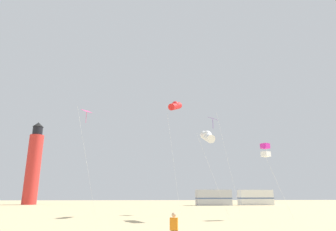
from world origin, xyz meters
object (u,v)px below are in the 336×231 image
kite_box_magenta (265,150)px  kite_diamond_violet (214,122)px  lighthouse_distant (34,165)px  kite_tube_scarlet (175,106)px  kite_flyer_standing (174,225)px  kite_diamond_rainbow (87,115)px  rv_van_silver (213,198)px  kite_tube_white (207,136)px  rv_van_white (255,197)px

kite_box_magenta → kite_diamond_violet: kite_diamond_violet is taller
kite_diamond_violet → lighthouse_distant: size_ratio=0.62×
kite_diamond_violet → kite_tube_scarlet: size_ratio=0.90×
kite_flyer_standing → kite_diamond_rainbow: bearing=-50.9°
kite_flyer_standing → rv_van_silver: rv_van_silver is taller
kite_flyer_standing → lighthouse_distant: bearing=-50.3°
kite_box_magenta → kite_tube_white: kite_tube_white is taller
rv_van_silver → rv_van_white: (8.54, 1.55, 0.00)m
kite_box_magenta → kite_tube_white: (-5.04, -0.08, 1.12)m
kite_box_magenta → rv_van_white: 34.36m
kite_tube_white → kite_flyer_standing: bearing=-110.4°
rv_van_silver → kite_diamond_violet: bearing=-103.8°
kite_box_magenta → kite_tube_white: 5.16m
kite_flyer_standing → lighthouse_distant: 54.55m
kite_box_magenta → lighthouse_distant: lighthouse_distant is taller
kite_box_magenta → kite_diamond_violet: size_ratio=0.59×
kite_tube_white → rv_van_silver: bearing=76.5°
rv_van_silver → kite_diamond_rainbow: bearing=-126.8°
kite_box_magenta → kite_tube_white: size_ratio=0.83×
rv_van_silver → kite_flyer_standing: bearing=-107.1°
lighthouse_distant → rv_van_white: size_ratio=2.58×
kite_diamond_violet → rv_van_white: bearing=61.7°
kite_flyer_standing → rv_van_white: 47.28m
rv_van_silver → lighthouse_distant: bearing=167.2°
kite_flyer_standing → lighthouse_distant: lighthouse_distant is taller
kite_diamond_rainbow → rv_van_white: kite_diamond_rainbow is taller
kite_tube_scarlet → rv_van_white: kite_tube_scarlet is taller
kite_box_magenta → rv_van_silver: kite_box_magenta is taller
kite_box_magenta → lighthouse_distant: size_ratio=0.37×
kite_tube_white → lighthouse_distant: size_ratio=0.44×
rv_van_white → kite_tube_white: bearing=-118.1°
kite_diamond_violet → rv_van_white: (13.60, 25.23, -8.40)m
lighthouse_distant → rv_van_silver: (35.60, -6.97, -6.45)m
kite_box_magenta → kite_diamond_violet: (-2.68, 7.08, 4.19)m
kite_box_magenta → kite_diamond_rainbow: kite_diamond_rainbow is taller
kite_tube_white → rv_van_silver: size_ratio=1.14×
kite_flyer_standing → kite_diamond_violet: 20.87m
kite_diamond_violet → lighthouse_distant: lighthouse_distant is taller
kite_flyer_standing → lighthouse_distant: size_ratio=0.07×
lighthouse_distant → rv_van_silver: size_ratio=2.58×
kite_tube_white → kite_tube_scarlet: kite_tube_scarlet is taller
kite_tube_white → rv_van_white: size_ratio=1.14×
lighthouse_distant → rv_van_white: bearing=-7.0°
kite_tube_white → rv_van_silver: 32.16m
kite_tube_scarlet → kite_tube_white: bearing=-65.7°
kite_flyer_standing → kite_diamond_violet: size_ratio=0.11×
kite_box_magenta → kite_tube_scarlet: bearing=146.2°
kite_flyer_standing → rv_van_silver: size_ratio=0.18×
rv_van_silver → rv_van_white: same height
rv_van_white → lighthouse_distant: bearing=171.2°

